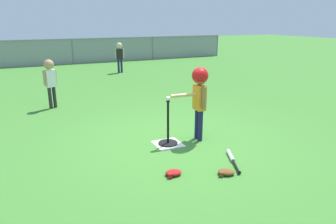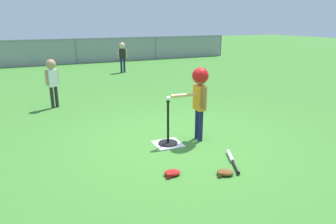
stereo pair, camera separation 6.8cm
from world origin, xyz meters
name	(u,v)px [view 1 (the left image)]	position (x,y,z in m)	size (l,w,h in m)	color
ground_plane	(177,140)	(0.00, 0.00, 0.00)	(60.00, 60.00, 0.00)	#3D7A2D
home_plate	(168,144)	(-0.21, -0.08, 0.00)	(0.44, 0.44, 0.01)	white
batting_tee	(168,137)	(-0.21, -0.08, 0.12)	(0.32, 0.32, 0.74)	black
baseball_on_tee	(168,98)	(-0.21, -0.08, 0.77)	(0.07, 0.07, 0.07)	white
batter_child	(199,89)	(0.34, -0.12, 0.88)	(0.65, 0.35, 1.24)	#191E4C
fielder_near_right	(120,53)	(1.23, 7.23, 0.74)	(0.33, 0.23, 1.14)	#191E4C
fielder_deep_center	(50,77)	(-1.68, 3.04, 0.72)	(0.31, 0.22, 1.12)	#262626
spare_bat_silver	(232,158)	(0.37, -1.03, 0.03)	(0.35, 0.68, 0.06)	silver
glove_by_plate	(173,173)	(-0.61, -1.09, 0.04)	(0.24, 0.19, 0.07)	#B21919
glove_near_bats	(226,172)	(0.03, -1.37, 0.04)	(0.27, 0.25, 0.07)	brown
outfield_fence	(72,50)	(0.00, 10.58, 0.62)	(16.06, 0.06, 1.15)	slate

